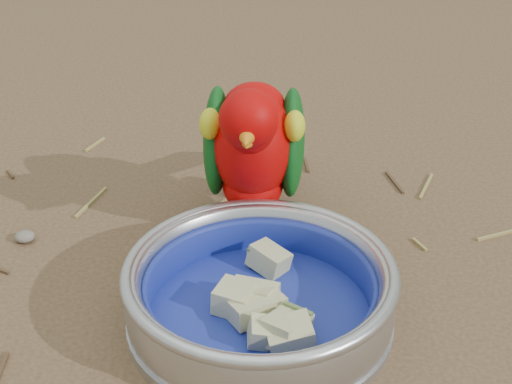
{
  "coord_description": "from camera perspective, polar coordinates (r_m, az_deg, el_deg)",
  "views": [
    {
      "loc": [
        0.07,
        -0.46,
        0.44
      ],
      "look_at": [
        0.08,
        0.18,
        0.08
      ],
      "focal_mm": 55.0,
      "sensor_mm": 36.0,
      "label": 1
    }
  ],
  "objects": [
    {
      "name": "food_bowl",
      "position": [
        0.7,
        0.28,
        -9.05
      ],
      "size": [
        0.23,
        0.23,
        0.02
      ],
      "primitive_type": "cylinder",
      "color": "#B2B2BA",
      "rests_on": "ground"
    },
    {
      "name": "bowl_wall",
      "position": [
        0.68,
        0.29,
        -7.08
      ],
      "size": [
        0.23,
        0.23,
        0.04
      ],
      "primitive_type": null,
      "color": "#B2B2BA",
      "rests_on": "food_bowl"
    },
    {
      "name": "fruit_wedges",
      "position": [
        0.69,
        0.29,
        -7.55
      ],
      "size": [
        0.14,
        0.14,
        0.03
      ],
      "primitive_type": null,
      "color": "#C2BE8A",
      "rests_on": "food_bowl"
    },
    {
      "name": "lory_parrot",
      "position": [
        0.79,
        -0.21,
        2.49
      ],
      "size": [
        0.12,
        0.22,
        0.17
      ],
      "primitive_type": null,
      "rotation": [
        0.0,
        0.0,
        -3.22
      ],
      "color": "#AE0303",
      "rests_on": "ground"
    },
    {
      "name": "ground_debris",
      "position": [
        0.68,
        -8.24,
        -11.55
      ],
      "size": [
        0.9,
        0.8,
        0.01
      ],
      "primitive_type": null,
      "color": "#978648",
      "rests_on": "ground"
    }
  ]
}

